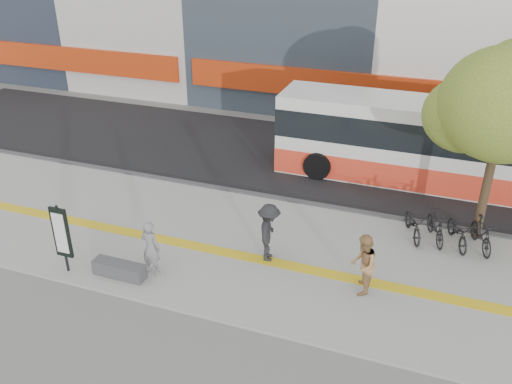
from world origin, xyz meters
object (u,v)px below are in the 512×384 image
(street_tree, at_px, (503,106))
(seated_woman, at_px, (151,248))
(pedestrian_dark, at_px, (269,233))
(bus, at_px, (433,146))
(bench, at_px, (119,269))
(pedestrian_tan, at_px, (363,265))
(signboard, at_px, (61,234))

(street_tree, height_order, seated_woman, street_tree)
(seated_woman, bearing_deg, pedestrian_dark, -139.84)
(seated_woman, bearing_deg, bus, -119.61)
(bus, bearing_deg, pedestrian_dark, -119.48)
(bench, relative_size, pedestrian_dark, 0.85)
(bench, relative_size, seated_woman, 0.92)
(pedestrian_tan, bearing_deg, pedestrian_dark, -106.92)
(pedestrian_dark, bearing_deg, pedestrian_tan, -115.16)
(street_tree, distance_m, seated_woman, 11.11)
(street_tree, height_order, pedestrian_tan, street_tree)
(seated_woman, xyz_separation_m, pedestrian_tan, (5.92, 1.22, 0.03))
(signboard, bearing_deg, bus, 46.29)
(bench, distance_m, bus, 12.62)
(seated_woman, bearing_deg, pedestrian_tan, -160.27)
(pedestrian_tan, height_order, pedestrian_dark, pedestrian_dark)
(pedestrian_tan, bearing_deg, bus, 166.84)
(pedestrian_tan, bearing_deg, seated_woman, -82.95)
(bench, bearing_deg, street_tree, 31.62)
(street_tree, bearing_deg, bus, 116.24)
(pedestrian_dark, bearing_deg, street_tree, -71.16)
(signboard, relative_size, pedestrian_tan, 1.22)
(signboard, distance_m, pedestrian_dark, 6.03)
(signboard, relative_size, pedestrian_dark, 1.18)
(bench, height_order, bus, bus)
(seated_woman, relative_size, pedestrian_dark, 0.93)
(pedestrian_dark, bearing_deg, signboard, 103.32)
(street_tree, distance_m, pedestrian_tan, 6.35)
(bus, xyz_separation_m, pedestrian_dark, (-4.16, -7.36, -0.55))
(bus, height_order, pedestrian_tan, bus)
(street_tree, bearing_deg, seated_woman, -148.25)
(seated_woman, distance_m, pedestrian_tan, 6.05)
(bench, relative_size, signboard, 0.73)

